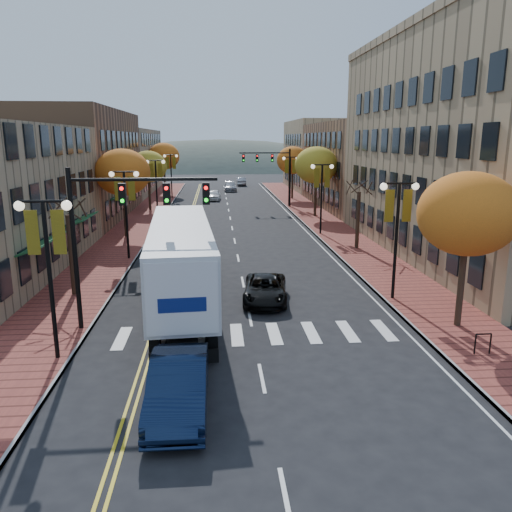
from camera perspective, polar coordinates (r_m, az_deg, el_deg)
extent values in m
plane|color=black|center=(19.67, 0.12, -11.14)|extent=(200.00, 200.00, 0.00)
cube|color=brown|center=(51.54, -12.99, 3.93)|extent=(4.00, 85.00, 0.15)
cube|color=brown|center=(52.06, 7.06, 4.26)|extent=(4.00, 85.00, 0.15)
cube|color=brown|center=(56.10, -21.00, 9.71)|extent=(12.00, 24.00, 11.00)
cube|color=#9E8966|center=(80.43, -16.03, 10.34)|extent=(12.00, 26.00, 9.50)
cube|color=#997F5B|center=(39.32, 26.44, 11.00)|extent=(15.00, 28.00, 15.00)
cube|color=brown|center=(63.18, 14.03, 10.03)|extent=(15.00, 24.00, 10.00)
cube|color=#9E8966|center=(84.30, 9.26, 11.30)|extent=(15.00, 20.00, 11.00)
cylinder|color=#382619|center=(27.55, -20.34, 0.11)|extent=(0.28, 0.28, 4.20)
cylinder|color=#382619|center=(42.88, -14.76, 5.42)|extent=(0.28, 0.28, 4.90)
ellipsoid|color=orange|center=(42.60, -14.98, 9.23)|extent=(4.48, 4.48, 3.81)
cylinder|color=#382619|center=(58.61, -12.08, 7.38)|extent=(0.28, 0.28, 4.55)
ellipsoid|color=gold|center=(58.42, -12.21, 9.96)|extent=(4.16, 4.16, 3.54)
cylinder|color=#382619|center=(76.42, -10.40, 8.94)|extent=(0.28, 0.28, 5.04)
ellipsoid|color=orange|center=(76.26, -10.49, 11.15)|extent=(4.61, 4.61, 3.92)
cylinder|color=#382619|center=(23.16, 22.48, -2.01)|extent=(0.28, 0.28, 4.55)
ellipsoid|color=orange|center=(22.66, 23.06, 4.46)|extent=(4.16, 4.16, 3.54)
cylinder|color=#382619|center=(37.81, 11.55, 4.05)|extent=(0.28, 0.28, 4.20)
cylinder|color=#382619|center=(53.19, 6.81, 7.20)|extent=(0.28, 0.28, 4.90)
ellipsoid|color=gold|center=(52.97, 6.90, 10.28)|extent=(4.48, 4.48, 3.81)
cylinder|color=#382619|center=(68.88, 4.18, 8.56)|extent=(0.28, 0.28, 4.76)
ellipsoid|color=orange|center=(68.72, 4.22, 10.86)|extent=(4.35, 4.35, 3.70)
cylinder|color=black|center=(19.52, -22.42, -2.99)|extent=(0.16, 0.16, 6.00)
cylinder|color=black|center=(18.95, -23.22, 5.76)|extent=(1.60, 0.10, 0.10)
sphere|color=#FFF2CC|center=(19.24, -25.44, 5.19)|extent=(0.36, 0.36, 0.36)
sphere|color=#FFF2CC|center=(18.73, -20.85, 5.43)|extent=(0.36, 0.36, 0.36)
cube|color=gold|center=(19.25, -24.19, 2.45)|extent=(0.45, 0.03, 1.60)
cube|color=gold|center=(18.97, -21.63, 2.54)|extent=(0.45, 0.03, 1.60)
cylinder|color=black|center=(34.76, -14.59, 4.35)|extent=(0.16, 0.16, 6.00)
cylinder|color=black|center=(34.45, -14.88, 9.28)|extent=(1.60, 0.10, 0.10)
sphere|color=#FFF2CC|center=(34.60, -16.18, 8.97)|extent=(0.36, 0.36, 0.36)
sphere|color=#FFF2CC|center=(34.32, -13.53, 9.10)|extent=(0.36, 0.36, 0.36)
cube|color=gold|center=(34.61, -15.51, 7.43)|extent=(0.45, 0.03, 1.60)
cube|color=gold|center=(34.45, -14.03, 7.50)|extent=(0.45, 0.03, 1.60)
cylinder|color=black|center=(52.45, -11.30, 7.39)|extent=(0.16, 0.16, 6.00)
cylinder|color=black|center=(52.24, -11.45, 10.66)|extent=(1.60, 0.10, 0.10)
sphere|color=#FFF2CC|center=(52.35, -12.32, 10.46)|extent=(0.36, 0.36, 0.36)
sphere|color=#FFF2CC|center=(52.16, -10.55, 10.53)|extent=(0.36, 0.36, 0.36)
cube|color=gold|center=(52.35, -11.89, 9.44)|extent=(0.45, 0.03, 1.60)
cube|color=gold|center=(52.25, -10.89, 9.48)|extent=(0.45, 0.03, 1.60)
cylinder|color=black|center=(70.30, -9.65, 8.89)|extent=(0.16, 0.16, 6.00)
cylinder|color=black|center=(70.14, -9.75, 11.33)|extent=(1.60, 0.10, 0.10)
sphere|color=#FFF2CC|center=(70.22, -10.41, 11.18)|extent=(0.36, 0.36, 0.36)
sphere|color=#FFF2CC|center=(70.08, -9.08, 11.23)|extent=(0.36, 0.36, 0.36)
cube|color=gold|center=(70.22, -10.09, 10.42)|extent=(0.45, 0.03, 1.60)
cube|color=gold|center=(70.15, -9.34, 10.44)|extent=(0.45, 0.03, 1.60)
cylinder|color=black|center=(26.00, 15.70, 1.39)|extent=(0.16, 0.16, 6.00)
cylinder|color=black|center=(25.58, 16.12, 7.98)|extent=(1.60, 0.10, 0.10)
sphere|color=#FFF2CC|center=(25.32, 14.38, 7.70)|extent=(0.36, 0.36, 0.36)
sphere|color=#FFF2CC|center=(25.88, 17.77, 7.59)|extent=(0.36, 0.36, 0.36)
cube|color=gold|center=(25.54, 15.01, 5.56)|extent=(0.45, 0.03, 1.60)
cube|color=gold|center=(25.85, 16.90, 5.52)|extent=(0.45, 0.03, 1.60)
cylinder|color=black|center=(43.11, 7.47, 6.32)|extent=(0.16, 0.16, 6.00)
cylinder|color=black|center=(42.86, 7.59, 10.30)|extent=(1.60, 0.10, 0.10)
sphere|color=#FFF2CC|center=(42.71, 6.52, 10.12)|extent=(0.36, 0.36, 0.36)
sphere|color=#FFF2CC|center=(43.04, 8.65, 10.08)|extent=(0.36, 0.36, 0.36)
cube|color=gold|center=(42.84, 6.95, 8.84)|extent=(0.45, 0.03, 1.60)
cube|color=gold|center=(43.02, 8.14, 8.82)|extent=(0.45, 0.03, 1.60)
cylinder|color=black|center=(60.74, 3.93, 8.38)|extent=(0.16, 0.16, 6.00)
cylinder|color=black|center=(60.56, 3.97, 11.21)|extent=(1.60, 0.10, 0.10)
sphere|color=#FFF2CC|center=(60.45, 3.21, 11.08)|extent=(0.36, 0.36, 0.36)
sphere|color=#FFF2CC|center=(60.69, 4.73, 11.06)|extent=(0.36, 0.36, 0.36)
cube|color=gold|center=(60.54, 3.53, 10.17)|extent=(0.45, 0.03, 1.60)
cube|color=gold|center=(60.68, 4.38, 10.17)|extent=(0.45, 0.03, 1.60)
cylinder|color=black|center=(22.16, -20.00, 0.40)|extent=(0.20, 0.20, 7.00)
cylinder|color=black|center=(21.11, -12.69, 8.53)|extent=(6.00, 0.14, 0.14)
cube|color=black|center=(21.31, -15.02, 6.82)|extent=(0.30, 0.25, 0.90)
sphere|color=#FF0C0C|center=(21.15, -15.13, 7.45)|extent=(0.16, 0.16, 0.16)
cube|color=black|center=(21.06, -10.16, 6.99)|extent=(0.30, 0.25, 0.90)
sphere|color=#FF0C0C|center=(20.90, -10.23, 7.63)|extent=(0.16, 0.16, 0.16)
cube|color=black|center=(20.97, -5.72, 7.11)|extent=(0.30, 0.25, 0.90)
sphere|color=#FF0C0C|center=(20.81, -5.74, 7.75)|extent=(0.16, 0.16, 0.16)
cylinder|color=black|center=(60.68, 3.84, 8.85)|extent=(0.20, 0.20, 7.00)
cylinder|color=black|center=(60.16, 1.00, 11.70)|extent=(6.00, 0.14, 0.14)
cube|color=black|center=(60.28, 1.86, 11.13)|extent=(0.30, 0.25, 0.90)
sphere|color=#FF0C0C|center=(60.13, 1.88, 11.36)|extent=(0.16, 0.16, 0.16)
cube|color=black|center=(60.10, 0.12, 11.13)|extent=(0.30, 0.25, 0.90)
sphere|color=#FF0C0C|center=(59.95, 0.14, 11.36)|extent=(0.16, 0.16, 0.16)
cube|color=black|center=(59.99, -1.45, 11.12)|extent=(0.30, 0.25, 0.90)
sphere|color=#FF0C0C|center=(59.84, -1.44, 11.36)|extent=(0.16, 0.16, 0.16)
cube|color=black|center=(24.57, -8.43, -4.01)|extent=(2.00, 13.67, 0.37)
cube|color=silver|center=(24.09, -8.58, 0.16)|extent=(3.67, 13.78, 2.93)
cube|color=black|center=(32.50, -8.60, 1.76)|extent=(2.83, 3.32, 2.62)
cylinder|color=black|center=(19.60, -11.53, -9.84)|extent=(0.44, 1.07, 1.05)
cylinder|color=black|center=(19.59, -5.00, -9.62)|extent=(0.44, 1.07, 1.05)
cylinder|color=black|center=(20.76, -11.37, -8.49)|extent=(0.44, 1.07, 1.05)
cylinder|color=black|center=(20.75, -5.23, -8.28)|extent=(0.44, 1.07, 1.05)
cylinder|color=black|center=(31.56, -10.51, -0.91)|extent=(0.44, 1.07, 1.05)
cylinder|color=black|center=(31.55, -6.51, -0.77)|extent=(0.44, 1.07, 1.05)
cylinder|color=black|center=(33.80, -10.40, 0.04)|extent=(0.44, 1.07, 1.05)
cylinder|color=black|center=(33.79, -6.67, 0.17)|extent=(0.44, 1.07, 1.05)
imported|color=#0C1832|center=(15.82, -8.85, -14.42)|extent=(1.73, 4.96, 1.63)
imported|color=black|center=(25.51, 1.06, -3.79)|extent=(2.65, 4.85, 1.29)
imported|color=white|center=(68.30, -4.82, 6.96)|extent=(1.95, 4.22, 1.40)
imported|color=#9999A0|center=(80.22, -2.95, 7.92)|extent=(2.03, 4.81, 1.39)
imported|color=#ABA9B1|center=(89.89, -1.72, 8.52)|extent=(1.58, 4.41, 1.45)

